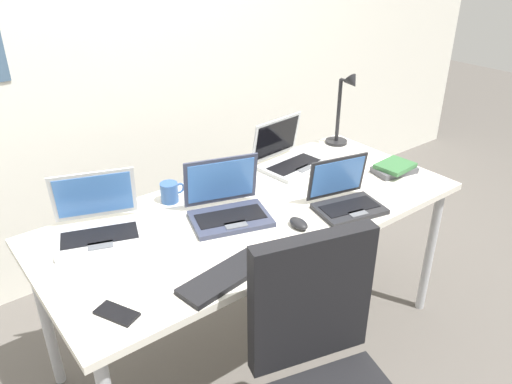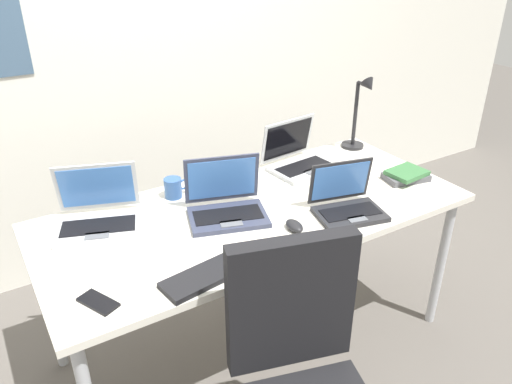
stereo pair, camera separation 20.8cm
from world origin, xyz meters
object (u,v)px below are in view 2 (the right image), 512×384
object	(u,v)px
computer_mouse	(294,226)
laptop_center	(298,159)
laptop_back_right	(347,203)
laptop_back_left	(98,215)
cell_phone	(98,302)
coffee_mug	(174,188)
laptop_near_mouse	(226,205)
desk_lamp	(360,114)
book_stack	(406,175)
external_keyboard	(208,274)

from	to	relation	value
computer_mouse	laptop_center	bearing A→B (deg)	57.60
laptop_back_right	laptop_back_left	world-z (taller)	laptop_back_left
laptop_center	cell_phone	size ratio (longest dim) A/B	2.46
computer_mouse	laptop_back_right	bearing A→B (deg)	3.97
laptop_center	computer_mouse	xyz separation A→B (m)	(-0.35, -0.46, -0.03)
laptop_back_left	coffee_mug	world-z (taller)	laptop_back_left
computer_mouse	laptop_near_mouse	bearing A→B (deg)	130.47
desk_lamp	laptop_near_mouse	bearing A→B (deg)	-164.67
laptop_near_mouse	computer_mouse	distance (m)	0.30
cell_phone	laptop_back_right	bearing A→B (deg)	-23.17
laptop_back_left	book_stack	bearing A→B (deg)	-14.24
laptop_back_left	coffee_mug	xyz separation A→B (m)	(0.35, 0.07, -0.00)
external_keyboard	computer_mouse	world-z (taller)	computer_mouse
coffee_mug	book_stack	bearing A→B (deg)	-22.39
laptop_center	cell_phone	xyz separation A→B (m)	(-1.13, -0.50, -0.04)
desk_lamp	laptop_back_right	world-z (taller)	desk_lamp
laptop_back_right	cell_phone	size ratio (longest dim) A/B	2.33
desk_lamp	laptop_near_mouse	xyz separation A→B (m)	(-0.93, -0.26, -0.15)
laptop_center	book_stack	bearing A→B (deg)	-46.90
laptop_near_mouse	laptop_center	bearing A→B (deg)	23.17
laptop_back_left	coffee_mug	distance (m)	0.36
laptop_center	laptop_near_mouse	distance (m)	0.57
external_keyboard	cell_phone	world-z (taller)	external_keyboard
laptop_back_right	desk_lamp	bearing A→B (deg)	45.14
cell_phone	coffee_mug	distance (m)	0.73
laptop_near_mouse	laptop_back_right	bearing A→B (deg)	-29.20
laptop_near_mouse	book_stack	xyz separation A→B (m)	(0.87, -0.15, -0.02)
computer_mouse	book_stack	xyz separation A→B (m)	(0.70, 0.09, 0.01)
laptop_back_left	computer_mouse	distance (m)	0.77
cell_phone	desk_lamp	bearing A→B (deg)	-6.00
laptop_back_left	cell_phone	xyz separation A→B (m)	(-0.14, -0.47, -0.04)
cell_phone	book_stack	bearing A→B (deg)	-20.25
laptop_back_right	computer_mouse	world-z (taller)	laptop_back_right
laptop_near_mouse	cell_phone	xyz separation A→B (m)	(-0.61, -0.28, -0.04)
external_keyboard	book_stack	xyz separation A→B (m)	(1.13, 0.18, 0.01)
laptop_center	external_keyboard	world-z (taller)	laptop_center
laptop_center	computer_mouse	world-z (taller)	laptop_center
desk_lamp	laptop_back_right	xyz separation A→B (m)	(-0.50, -0.50, -0.15)
laptop_near_mouse	laptop_back_left	bearing A→B (deg)	158.06
desk_lamp	external_keyboard	bearing A→B (deg)	-153.39
desk_lamp	coffee_mug	world-z (taller)	desk_lamp
laptop_center	laptop_near_mouse	bearing A→B (deg)	-156.83
laptop_back_left	laptop_near_mouse	world-z (taller)	laptop_back_left
laptop_back_right	external_keyboard	distance (m)	0.69
cell_phone	coffee_mug	xyz separation A→B (m)	(0.49, 0.54, 0.04)
laptop_back_left	laptop_center	size ratio (longest dim) A/B	1.18
book_stack	cell_phone	bearing A→B (deg)	-175.14
laptop_back_left	laptop_near_mouse	distance (m)	0.51
laptop_near_mouse	cell_phone	bearing A→B (deg)	-155.45
external_keyboard	desk_lamp	bearing A→B (deg)	18.13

